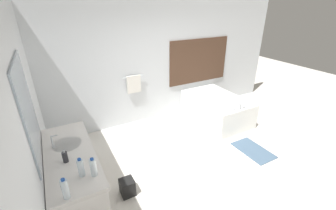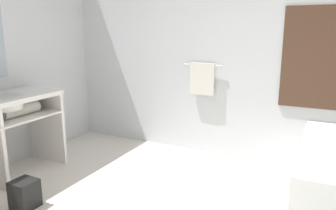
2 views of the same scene
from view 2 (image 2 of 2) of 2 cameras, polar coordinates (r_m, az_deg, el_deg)
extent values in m
cube|color=silver|center=(4.09, 10.46, 9.51)|extent=(7.40, 0.06, 2.70)
cylinder|color=silver|center=(4.13, 6.05, 6.91)|extent=(0.50, 0.02, 0.02)
cube|color=silver|center=(4.14, 5.95, 4.56)|extent=(0.32, 0.04, 0.40)
cylinder|color=white|center=(3.83, -26.73, 0.38)|extent=(0.37, 0.37, 0.14)
cube|color=white|center=(4.26, -20.31, -3.56)|extent=(0.55, 0.04, 0.86)
cylinder|color=silver|center=(3.91, -24.29, -0.77)|extent=(0.13, 0.45, 0.13)
cube|color=black|center=(3.33, -23.67, -14.03)|extent=(0.21, 0.21, 0.26)
camera|label=1|loc=(3.31, -80.79, 22.17)|focal=24.00mm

